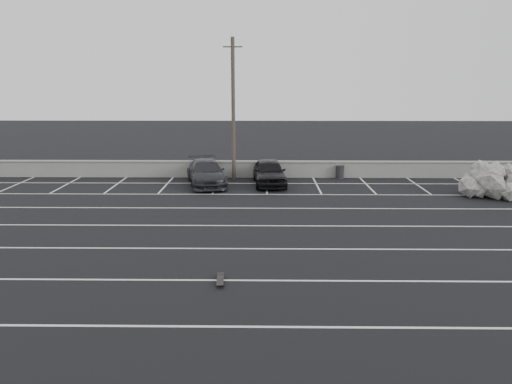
{
  "coord_description": "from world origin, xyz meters",
  "views": [
    {
      "loc": [
        0.74,
        -17.58,
        6.11
      ],
      "look_at": [
        0.45,
        5.17,
        1.0
      ],
      "focal_mm": 35.0,
      "sensor_mm": 36.0,
      "label": 1
    }
  ],
  "objects_px": {
    "car_left": "(269,172)",
    "skateboard": "(220,280)",
    "riprap_pile": "(501,186)",
    "car_right": "(206,173)",
    "utility_pole": "(233,109)",
    "trash_bin": "(340,172)"
  },
  "relations": [
    {
      "from": "skateboard",
      "to": "trash_bin",
      "type": "bearing_deg",
      "value": 66.54
    },
    {
      "from": "car_left",
      "to": "skateboard",
      "type": "xyz_separation_m",
      "value": [
        -1.71,
        -14.82,
        -0.69
      ]
    },
    {
      "from": "car_left",
      "to": "utility_pole",
      "type": "distance_m",
      "value": 4.5
    },
    {
      "from": "utility_pole",
      "to": "skateboard",
      "type": "relative_size",
      "value": 10.17
    },
    {
      "from": "utility_pole",
      "to": "car_left",
      "type": "bearing_deg",
      "value": -35.07
    },
    {
      "from": "riprap_pile",
      "to": "skateboard",
      "type": "xyz_separation_m",
      "value": [
        -14.19,
        -12.04,
        -0.46
      ]
    },
    {
      "from": "car_left",
      "to": "trash_bin",
      "type": "distance_m",
      "value": 4.92
    },
    {
      "from": "trash_bin",
      "to": "skateboard",
      "type": "xyz_separation_m",
      "value": [
        -6.22,
        -16.77,
        -0.34
      ]
    },
    {
      "from": "car_right",
      "to": "car_left",
      "type": "bearing_deg",
      "value": -10.99
    },
    {
      "from": "car_right",
      "to": "riprap_pile",
      "type": "bearing_deg",
      "value": -21.89
    },
    {
      "from": "car_right",
      "to": "skateboard",
      "type": "relative_size",
      "value": 5.92
    },
    {
      "from": "skateboard",
      "to": "car_right",
      "type": "bearing_deg",
      "value": 94.78
    },
    {
      "from": "utility_pole",
      "to": "skateboard",
      "type": "xyz_separation_m",
      "value": [
        0.49,
        -16.37,
        -4.29
      ]
    },
    {
      "from": "riprap_pile",
      "to": "skateboard",
      "type": "distance_m",
      "value": 18.62
    },
    {
      "from": "car_left",
      "to": "riprap_pile",
      "type": "distance_m",
      "value": 12.79
    },
    {
      "from": "car_left",
      "to": "skateboard",
      "type": "distance_m",
      "value": 14.94
    },
    {
      "from": "car_right",
      "to": "skateboard",
      "type": "distance_m",
      "value": 14.88
    },
    {
      "from": "riprap_pile",
      "to": "utility_pole",
      "type": "bearing_deg",
      "value": 163.55
    },
    {
      "from": "car_left",
      "to": "car_right",
      "type": "height_order",
      "value": "car_left"
    },
    {
      "from": "skateboard",
      "to": "utility_pole",
      "type": "bearing_deg",
      "value": 88.61
    },
    {
      "from": "car_left",
      "to": "skateboard",
      "type": "bearing_deg",
      "value": -100.63
    },
    {
      "from": "car_left",
      "to": "skateboard",
      "type": "height_order",
      "value": "car_left"
    }
  ]
}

